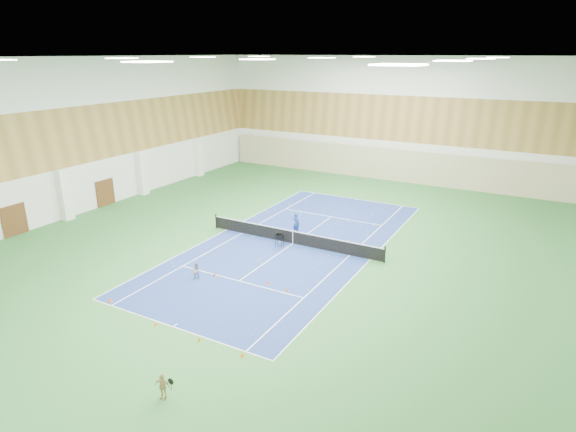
{
  "coord_description": "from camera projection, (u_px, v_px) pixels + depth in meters",
  "views": [
    {
      "loc": [
        14.31,
        -26.54,
        12.27
      ],
      "look_at": [
        -0.26,
        -0.19,
        2.0
      ],
      "focal_mm": 30.0,
      "sensor_mm": 36.0,
      "label": 1
    }
  ],
  "objects": [
    {
      "name": "room_shell",
      "position": [
        293.0,
        156.0,
        30.56
      ],
      "size": [
        36.0,
        40.0,
        12.0
      ],
      "primitive_type": null,
      "color": "white",
      "rests_on": "ground"
    },
    {
      "name": "tennis_balls_scatter",
      "position": [
        293.0,
        243.0,
        32.49
      ],
      "size": [
        10.57,
        22.77,
        0.07
      ],
      "primitive_type": null,
      "color": "#CED925",
      "rests_on": "ground"
    },
    {
      "name": "cone_base_a",
      "position": [
        110.0,
        300.0,
        24.88
      ],
      "size": [
        0.21,
        0.21,
        0.23
      ],
      "primitive_type": "cone",
      "color": "#F5530C",
      "rests_on": "ground"
    },
    {
      "name": "tennis_net",
      "position": [
        293.0,
        236.0,
        32.32
      ],
      "size": [
        12.8,
        0.1,
        1.1
      ],
      "primitive_type": null,
      "color": "black",
      "rests_on": "ground"
    },
    {
      "name": "wood_cladding",
      "position": [
        293.0,
        125.0,
        29.92
      ],
      "size": [
        36.0,
        40.0,
        8.0
      ],
      "primitive_type": null,
      "color": "#A37A3C",
      "rests_on": "room_shell"
    },
    {
      "name": "coach",
      "position": [
        296.0,
        223.0,
        34.06
      ],
      "size": [
        0.64,
        0.49,
        1.56
      ],
      "primitive_type": "imported",
      "rotation": [
        0.0,
        0.0,
        2.93
      ],
      "color": "navy",
      "rests_on": "ground"
    },
    {
      "name": "cone_svc_b",
      "position": [
        214.0,
        274.0,
        27.77
      ],
      "size": [
        0.19,
        0.19,
        0.21
      ],
      "primitive_type": "cone",
      "color": "#D53E0B",
      "rests_on": "ground"
    },
    {
      "name": "ground",
      "position": [
        293.0,
        244.0,
        32.5
      ],
      "size": [
        40.0,
        40.0,
        0.0
      ],
      "primitive_type": "plane",
      "color": "#2D6930",
      "rests_on": "ground"
    },
    {
      "name": "ball_cart",
      "position": [
        279.0,
        241.0,
        31.87
      ],
      "size": [
        0.61,
        0.61,
        0.88
      ],
      "primitive_type": null,
      "rotation": [
        0.0,
        0.0,
        0.23
      ],
      "color": "black",
      "rests_on": "ground"
    },
    {
      "name": "cone_svc_c",
      "position": [
        268.0,
        283.0,
        26.79
      ],
      "size": [
        0.19,
        0.19,
        0.21
      ],
      "primitive_type": "cone",
      "color": "#FC460D",
      "rests_on": "ground"
    },
    {
      "name": "child_apron",
      "position": [
        162.0,
        386.0,
        17.84
      ],
      "size": [
        0.66,
        0.39,
        1.06
      ],
      "primitive_type": "imported",
      "rotation": [
        0.0,
        0.0,
        0.23
      ],
      "color": "tan",
      "rests_on": "ground"
    },
    {
      "name": "door_left_a",
      "position": [
        14.0,
        220.0,
        33.73
      ],
      "size": [
        0.08,
        1.8,
        2.2
      ],
      "primitive_type": "cube",
      "color": "#593319",
      "rests_on": "ground"
    },
    {
      "name": "cone_base_c",
      "position": [
        199.0,
        339.0,
        21.54
      ],
      "size": [
        0.17,
        0.17,
        0.19
      ],
      "primitive_type": "cone",
      "color": "orange",
      "rests_on": "ground"
    },
    {
      "name": "child_court",
      "position": [
        197.0,
        271.0,
        27.33
      ],
      "size": [
        0.63,
        0.61,
        1.02
      ],
      "primitive_type": "imported",
      "rotation": [
        0.0,
        0.0,
        0.7
      ],
      "color": "gray",
      "rests_on": "ground"
    },
    {
      "name": "court_surface",
      "position": [
        293.0,
        244.0,
        32.5
      ],
      "size": [
        10.97,
        23.77,
        0.01
      ],
      "primitive_type": "cube",
      "color": "navy",
      "rests_on": "ground"
    },
    {
      "name": "back_curtain",
      "position": [
        386.0,
        164.0,
        48.34
      ],
      "size": [
        35.4,
        0.16,
        3.2
      ],
      "primitive_type": "cube",
      "color": "#C6B793",
      "rests_on": "ground"
    },
    {
      "name": "cone_svc_a",
      "position": [
        194.0,
        271.0,
        28.2
      ],
      "size": [
        0.17,
        0.17,
        0.19
      ],
      "primitive_type": "cone",
      "color": "#E8510C",
      "rests_on": "ground"
    },
    {
      "name": "cone_base_b",
      "position": [
        156.0,
        324.0,
        22.74
      ],
      "size": [
        0.17,
        0.17,
        0.19
      ],
      "primitive_type": "cone",
      "color": "#F54F0C",
      "rests_on": "ground"
    },
    {
      "name": "door_left_b",
      "position": [
        105.0,
        193.0,
        40.35
      ],
      "size": [
        0.08,
        1.8,
        2.2
      ],
      "primitive_type": "cube",
      "color": "#593319",
      "rests_on": "ground"
    },
    {
      "name": "cone_base_d",
      "position": [
        242.0,
        354.0,
        20.42
      ],
      "size": [
        0.18,
        0.18,
        0.2
      ],
      "primitive_type": "cone",
      "color": "orange",
      "rests_on": "ground"
    },
    {
      "name": "cone_svc_d",
      "position": [
        287.0,
        289.0,
        26.05
      ],
      "size": [
        0.18,
        0.18,
        0.2
      ],
      "primitive_type": "cone",
      "color": "#D5640B",
      "rests_on": "ground"
    },
    {
      "name": "ceiling_light_grid",
      "position": [
        293.0,
        58.0,
        28.65
      ],
      "size": [
        21.4,
        25.4,
        0.06
      ],
      "primitive_type": null,
      "color": "white",
      "rests_on": "room_shell"
    }
  ]
}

